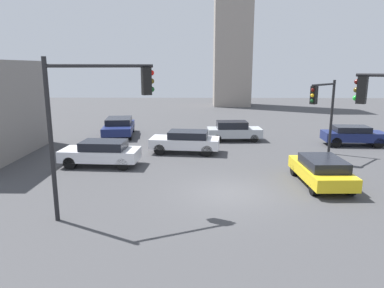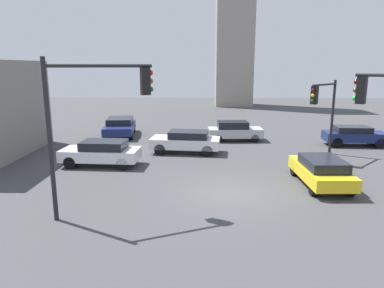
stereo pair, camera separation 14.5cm
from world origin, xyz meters
name	(u,v)px [view 1 (the left image)]	position (x,y,z in m)	size (l,w,h in m)	color
ground_plane	(229,193)	(0.00, 0.00, 0.00)	(95.16, 95.16, 0.00)	#424244
traffic_light_0	(98,105)	(-4.89, -2.26, 4.05)	(3.49, 1.68, 5.72)	black
traffic_light_1	(323,103)	(5.97, 6.25, 3.27)	(2.09, 2.15, 4.59)	black
car_0	(186,141)	(-2.13, 7.27, 0.76)	(4.48, 2.26, 1.42)	silver
car_1	(321,170)	(4.36, 1.16, 0.70)	(1.97, 4.24, 1.32)	yellow
car_2	(101,153)	(-6.69, 4.20, 0.75)	(4.32, 2.05, 1.40)	silver
car_3	(353,135)	(9.41, 9.60, 0.75)	(4.18, 1.88, 1.36)	navy
car_5	(119,126)	(-7.61, 12.89, 0.76)	(2.69, 5.01, 1.40)	navy
car_6	(234,131)	(1.29, 11.16, 0.75)	(4.02, 1.83, 1.44)	#ADB2B7
skyline_tower	(233,14)	(3.31, 35.51, 12.21)	(4.95, 4.95, 24.43)	gray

